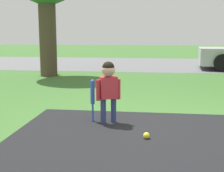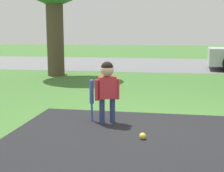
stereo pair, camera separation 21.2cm
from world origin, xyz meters
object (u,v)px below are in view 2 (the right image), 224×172
sports_ball (143,136)px  fire_hydrant (59,61)px  child (107,84)px  baseball_bat (92,94)px

sports_ball → fire_hydrant: bearing=118.2°
child → sports_ball: bearing=-73.8°
child → sports_ball: size_ratio=10.86×
child → baseball_bat: child is taller
baseball_bat → sports_ball: bearing=-39.9°
sports_ball → fire_hydrant: (-3.16, 5.89, 0.36)m
child → fire_hydrant: child is taller
baseball_bat → sports_ball: size_ratio=7.60×
child → fire_hydrant: bearing=90.2°
baseball_bat → sports_ball: (0.81, -0.68, -0.37)m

